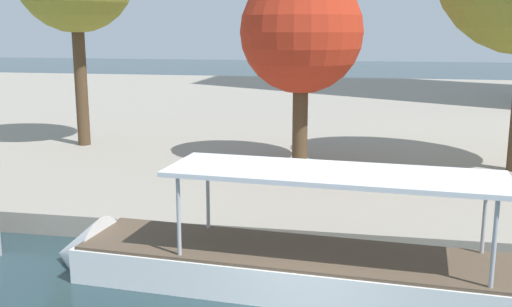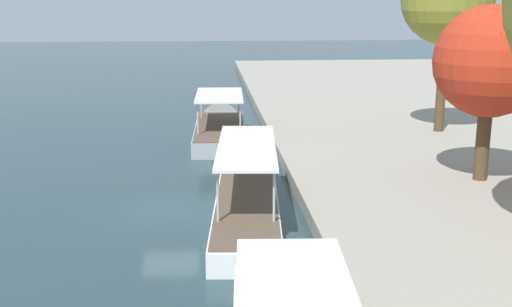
# 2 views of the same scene
# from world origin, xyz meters

# --- Properties ---
(dock_promenade) EXTENTS (120.00, 55.00, 0.70)m
(dock_promenade) POSITION_xyz_m (0.00, 33.32, 0.35)
(dock_promenade) COLOR gray
(dock_promenade) RESTS_ON ground_plane
(tour_boat_1) EXTENTS (14.46, 3.62, 4.07)m
(tour_boat_1) POSITION_xyz_m (-0.22, 3.46, 0.35)
(tour_boat_1) COLOR white
(tour_boat_1) RESTS_ON ground_plane
(tree_2) EXTENTS (5.15, 5.15, 8.19)m
(tree_2) POSITION_xyz_m (-1.48, 14.73, 6.18)
(tree_2) COLOR #4C3823
(tree_2) RESTS_ON dock_promenade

